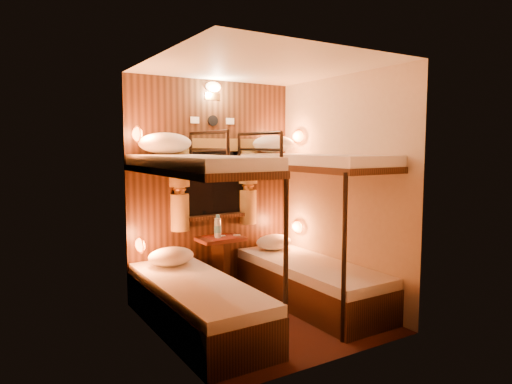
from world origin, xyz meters
TOP-DOWN VIEW (x-y plane):
  - floor at (0.00, 0.00)m, footprint 2.10×2.10m
  - ceiling at (0.00, 0.00)m, footprint 2.10×2.10m
  - wall_back at (0.00, 1.05)m, footprint 2.40×0.00m
  - wall_front at (0.00, -1.05)m, footprint 2.40×0.00m
  - wall_left at (-1.00, 0.00)m, footprint 0.00×2.40m
  - wall_right at (1.00, 0.00)m, footprint 0.00×2.40m
  - back_panel at (0.00, 1.04)m, footprint 2.00×0.03m
  - bunk_left at (-0.65, 0.07)m, footprint 0.72×1.90m
  - bunk_right at (0.65, 0.07)m, footprint 0.72×1.90m
  - window at (0.00, 1.00)m, footprint 1.00×0.12m
  - curtains at (0.00, 0.97)m, footprint 1.10×0.22m
  - back_fixtures at (0.00, 1.00)m, footprint 0.54×0.09m
  - reading_lamps at (-0.00, 0.70)m, footprint 2.00×0.20m
  - table at (0.00, 0.85)m, footprint 0.50×0.34m
  - bottle_left at (-0.02, 0.89)m, footprint 0.06×0.06m
  - bottle_right at (-0.04, 0.83)m, footprint 0.08×0.08m
  - sachet_a at (0.21, 0.85)m, footprint 0.10×0.09m
  - sachet_b at (0.04, 0.90)m, footprint 0.09×0.07m
  - pillow_lower_left at (-0.65, 0.68)m, footprint 0.48×0.34m
  - pillow_lower_right at (0.65, 0.75)m, footprint 0.44×0.32m
  - pillow_upper_left at (-0.65, 0.79)m, footprint 0.55×0.39m
  - pillow_upper_right at (0.65, 0.76)m, footprint 0.52×0.37m

SIDE VIEW (x-z plane):
  - floor at x=0.00m, z-range 0.00..0.00m
  - table at x=0.00m, z-range 0.09..0.74m
  - pillow_lower_right at x=0.65m, z-range 0.46..0.63m
  - pillow_lower_left at x=-0.65m, z-range 0.46..0.64m
  - bunk_left at x=-0.65m, z-range -0.35..1.47m
  - bunk_right at x=0.65m, z-range -0.35..1.47m
  - sachet_a at x=0.21m, z-range 0.65..0.66m
  - sachet_b at x=0.04m, z-range 0.65..0.66m
  - bottle_left at x=-0.02m, z-range 0.64..0.85m
  - bottle_right at x=-0.04m, z-range 0.63..0.89m
  - window at x=0.00m, z-range 0.79..1.58m
  - wall_back at x=0.00m, z-range 0.00..2.40m
  - wall_front at x=0.00m, z-range 0.00..2.40m
  - wall_left at x=-1.00m, z-range 0.00..2.40m
  - wall_right at x=1.00m, z-range 0.00..2.40m
  - back_panel at x=0.00m, z-range 0.00..2.40m
  - reading_lamps at x=0.00m, z-range 0.62..1.86m
  - curtains at x=0.00m, z-range 0.76..1.76m
  - pillow_upper_right at x=0.65m, z-range 1.59..1.79m
  - pillow_upper_left at x=-0.65m, z-range 1.59..1.80m
  - back_fixtures at x=0.00m, z-range 2.00..2.49m
  - ceiling at x=0.00m, z-range 2.40..2.40m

